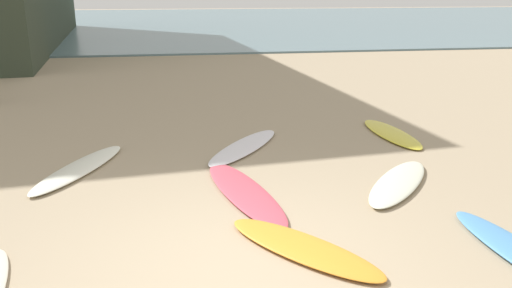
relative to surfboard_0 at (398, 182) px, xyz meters
The scene contains 8 objects.
ground_plane 3.17m from the surfboard_0, 143.37° to the right, with size 120.00×120.00×0.00m, color tan.
ocean_water 34.80m from the surfboard_0, 94.19° to the left, with size 120.00×40.00×0.08m, color slate.
surfboard_0 is the anchor object (origin of this frame).
surfboard_1 2.23m from the surfboard_0, behind, with size 0.58×2.50×0.07m, color #D54D5E.
surfboard_3 2.43m from the surfboard_0, 138.25° to the right, with size 0.57×1.99×0.08m, color orange.
surfboard_5 4.81m from the surfboard_0, 163.71° to the left, with size 0.51×2.33×0.08m, color white.
surfboard_6 2.61m from the surfboard_0, 68.80° to the left, with size 0.59×2.09×0.07m, color yellow.
surfboard_7 2.82m from the surfboard_0, 133.86° to the left, with size 0.54×2.32×0.08m, color white.
Camera 1 is at (-0.54, -4.49, 2.74)m, focal length 35.73 mm.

